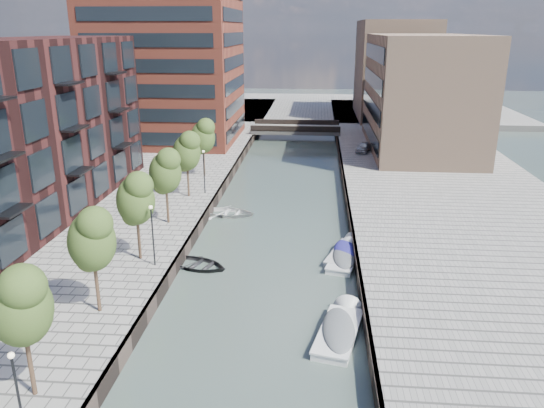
# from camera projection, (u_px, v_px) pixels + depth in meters

# --- Properties ---
(water) EXTENTS (300.00, 300.00, 0.00)m
(water) POSITION_uv_depth(u_px,v_px,m) (281.00, 205.00, 49.54)
(water) COLOR #38473F
(water) RESTS_ON ground
(quay_right) EXTENTS (20.00, 140.00, 1.00)m
(quay_right) POSITION_uv_depth(u_px,v_px,m) (457.00, 205.00, 48.09)
(quay_right) COLOR gray
(quay_right) RESTS_ON ground
(quay_wall_left) EXTENTS (0.25, 140.00, 1.00)m
(quay_wall_left) POSITION_uv_depth(u_px,v_px,m) (217.00, 198.00, 49.88)
(quay_wall_left) COLOR #332823
(quay_wall_left) RESTS_ON ground
(quay_wall_right) EXTENTS (0.25, 140.00, 1.00)m
(quay_wall_right) POSITION_uv_depth(u_px,v_px,m) (347.00, 202.00, 48.89)
(quay_wall_right) COLOR #332823
(quay_wall_right) RESTS_ON ground
(far_closure) EXTENTS (80.00, 40.00, 1.00)m
(far_closure) POSITION_uv_depth(u_px,v_px,m) (302.00, 108.00, 106.11)
(far_closure) COLOR gray
(far_closure) RESTS_ON ground
(apartment_block) EXTENTS (8.00, 38.00, 14.00)m
(apartment_block) POSITION_uv_depth(u_px,v_px,m) (3.00, 138.00, 39.17)
(apartment_block) COLOR black
(apartment_block) RESTS_ON quay_left
(tower) EXTENTS (18.00, 18.00, 30.00)m
(tower) POSITION_uv_depth(u_px,v_px,m) (166.00, 26.00, 69.50)
(tower) COLOR brown
(tower) RESTS_ON quay_left
(tan_block_near) EXTENTS (12.00, 25.00, 14.00)m
(tan_block_near) POSITION_uv_depth(u_px,v_px,m) (421.00, 93.00, 66.52)
(tan_block_near) COLOR #A07C62
(tan_block_near) RESTS_ON quay_right
(tan_block_far) EXTENTS (12.00, 20.00, 16.00)m
(tan_block_far) POSITION_uv_depth(u_px,v_px,m) (394.00, 69.00, 90.79)
(tan_block_far) COLOR #A07C62
(tan_block_far) RESTS_ON quay_right
(bridge) EXTENTS (13.00, 6.00, 1.30)m
(bridge) POSITION_uv_depth(u_px,v_px,m) (296.00, 129.00, 79.36)
(bridge) COLOR gray
(bridge) RESTS_ON ground
(tree_1) EXTENTS (2.50, 2.50, 5.95)m
(tree_1) POSITION_uv_depth(u_px,v_px,m) (20.00, 303.00, 21.13)
(tree_1) COLOR #382619
(tree_1) RESTS_ON quay_left
(tree_2) EXTENTS (2.50, 2.50, 5.95)m
(tree_2) POSITION_uv_depth(u_px,v_px,m) (92.00, 238.00, 27.75)
(tree_2) COLOR #382619
(tree_2) RESTS_ON quay_left
(tree_3) EXTENTS (2.50, 2.50, 5.95)m
(tree_3) POSITION_uv_depth(u_px,v_px,m) (135.00, 197.00, 34.37)
(tree_3) COLOR #382619
(tree_3) RESTS_ON quay_left
(tree_4) EXTENTS (2.50, 2.50, 5.95)m
(tree_4) POSITION_uv_depth(u_px,v_px,m) (165.00, 170.00, 40.99)
(tree_4) COLOR #382619
(tree_4) RESTS_ON quay_left
(tree_5) EXTENTS (2.50, 2.50, 5.95)m
(tree_5) POSITION_uv_depth(u_px,v_px,m) (187.00, 150.00, 47.61)
(tree_5) COLOR #382619
(tree_5) RESTS_ON quay_left
(tree_6) EXTENTS (2.50, 2.50, 5.95)m
(tree_6) POSITION_uv_depth(u_px,v_px,m) (203.00, 135.00, 54.22)
(tree_6) COLOR #382619
(tree_6) RESTS_ON quay_left
(lamp_0) EXTENTS (0.24, 0.24, 4.12)m
(lamp_0) POSITION_uv_depth(u_px,v_px,m) (18.00, 391.00, 18.76)
(lamp_0) COLOR black
(lamp_0) RESTS_ON quay_left
(lamp_1) EXTENTS (0.24, 0.24, 4.12)m
(lamp_1) POSITION_uv_depth(u_px,v_px,m) (152.00, 229.00, 33.89)
(lamp_1) COLOR black
(lamp_1) RESTS_ON quay_left
(lamp_2) EXTENTS (0.24, 0.24, 4.12)m
(lamp_2) POSITION_uv_depth(u_px,v_px,m) (204.00, 167.00, 49.01)
(lamp_2) COLOR black
(lamp_2) RESTS_ON quay_left
(sloop_3) EXTENTS (5.02, 3.83, 0.97)m
(sloop_3) POSITION_uv_depth(u_px,v_px,m) (229.00, 215.00, 46.89)
(sloop_3) COLOR silver
(sloop_3) RESTS_ON ground
(sloop_4) EXTENTS (5.07, 4.35, 0.89)m
(sloop_4) POSITION_uv_depth(u_px,v_px,m) (199.00, 267.00, 36.69)
(sloop_4) COLOR black
(sloop_4) RESTS_ON ground
(motorboat_1) EXTENTS (3.09, 5.83, 1.85)m
(motorboat_1) POSITION_uv_depth(u_px,v_px,m) (340.00, 329.00, 28.77)
(motorboat_1) COLOR silver
(motorboat_1) RESTS_ON ground
(motorboat_3) EXTENTS (3.27, 5.46, 1.72)m
(motorboat_3) POSITION_uv_depth(u_px,v_px,m) (347.00, 252.00, 38.68)
(motorboat_3) COLOR beige
(motorboat_3) RESTS_ON ground
(motorboat_4) EXTENTS (2.83, 5.31, 1.68)m
(motorboat_4) POSITION_uv_depth(u_px,v_px,m) (345.00, 257.00, 37.78)
(motorboat_4) COLOR silver
(motorboat_4) RESTS_ON ground
(car) EXTENTS (2.47, 3.79, 1.20)m
(car) POSITION_uv_depth(u_px,v_px,m) (364.00, 147.00, 66.21)
(car) COLOR #B0B1B5
(car) RESTS_ON quay_right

